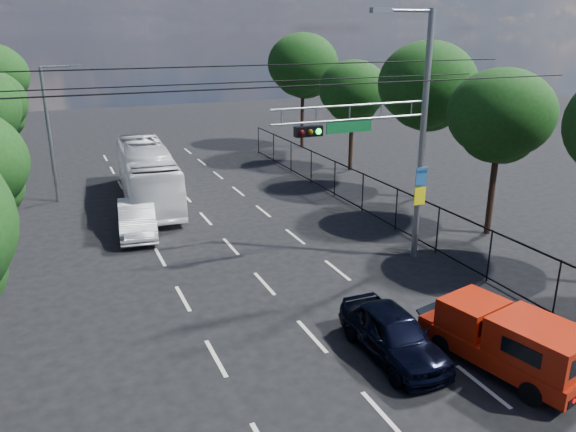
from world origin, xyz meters
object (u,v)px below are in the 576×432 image
signal_mast (396,130)px  navy_hatchback (393,334)px  white_bus (147,174)px  white_van (137,218)px  red_pickup (507,339)px

signal_mast → navy_hatchback: signal_mast is taller
navy_hatchback → white_bus: white_bus is taller
navy_hatchback → white_van: white_van is taller
navy_hatchback → white_bus: size_ratio=0.39×
navy_hatchback → white_bus: 18.33m
red_pickup → navy_hatchback: size_ratio=1.20×
white_van → red_pickup: bearing=-56.8°
white_bus → navy_hatchback: bearing=-74.6°
red_pickup → white_bus: 20.63m
white_bus → red_pickup: bearing=-69.0°
navy_hatchback → white_bus: (-3.63, 17.95, 0.76)m
signal_mast → white_bus: (-7.28, 12.13, -3.78)m
signal_mast → navy_hatchback: (-3.65, -5.83, -4.55)m
navy_hatchback → signal_mast: bearing=59.0°
white_bus → signal_mast: bearing=-55.0°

